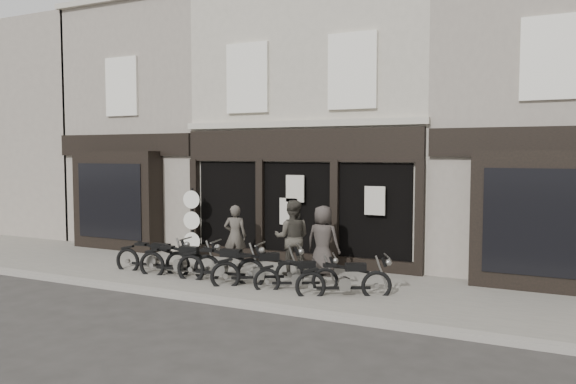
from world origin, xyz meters
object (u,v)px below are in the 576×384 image
at_px(motorcycle_1, 180,264).
at_px(motorcycle_2, 221,268).
at_px(motorcycle_0, 153,260).
at_px(motorcycle_3, 259,272).
at_px(man_right, 323,240).
at_px(advert_sign_post, 192,226).
at_px(motorcycle_5, 345,283).
at_px(man_centre, 292,238).
at_px(man_left, 235,236).
at_px(motorcycle_4, 297,279).

relative_size(motorcycle_1, motorcycle_2, 0.97).
bearing_deg(motorcycle_1, motorcycle_2, -10.44).
height_order(motorcycle_0, motorcycle_3, motorcycle_0).
bearing_deg(man_right, advert_sign_post, -5.35).
xyz_separation_m(motorcycle_0, motorcycle_1, (0.97, -0.12, 0.01)).
height_order(motorcycle_5, man_centre, man_centre).
relative_size(motorcycle_0, motorcycle_5, 1.15).
bearing_deg(motorcycle_1, motorcycle_3, -7.37).
bearing_deg(motorcycle_0, man_left, 38.28).
height_order(motorcycle_4, man_centre, man_centre).
height_order(motorcycle_4, advert_sign_post, advert_sign_post).
xyz_separation_m(motorcycle_0, motorcycle_4, (4.20, -0.05, -0.06)).
distance_m(motorcycle_4, advert_sign_post, 5.00).
bearing_deg(man_right, man_left, 2.48).
bearing_deg(motorcycle_5, motorcycle_3, 150.95).
bearing_deg(motorcycle_4, motorcycle_0, 152.09).
distance_m(motorcycle_2, motorcycle_3, 0.99).
bearing_deg(motorcycle_0, motorcycle_4, -6.72).
height_order(motorcycle_1, motorcycle_2, motorcycle_2).
distance_m(motorcycle_5, man_right, 2.18).
bearing_deg(motorcycle_1, motorcycle_4, -7.97).
relative_size(motorcycle_1, man_left, 1.33).
xyz_separation_m(motorcycle_1, motorcycle_5, (4.41, 0.02, -0.03)).
relative_size(motorcycle_2, man_centre, 1.22).
bearing_deg(motorcycle_1, man_left, 60.67).
distance_m(motorcycle_2, man_left, 1.88).
xyz_separation_m(motorcycle_2, man_centre, (1.21, 1.46, 0.63)).
height_order(motorcycle_1, motorcycle_4, motorcycle_1).
xyz_separation_m(motorcycle_1, advert_sign_post, (-1.23, 2.22, 0.64)).
bearing_deg(man_left, motorcycle_4, 127.96).
distance_m(motorcycle_0, motorcycle_2, 2.21).
distance_m(motorcycle_4, man_centre, 1.72).
bearing_deg(man_left, motorcycle_1, 49.02).
bearing_deg(motorcycle_4, advert_sign_post, 127.04).
relative_size(man_centre, advert_sign_post, 0.87).
relative_size(man_left, man_right, 0.95).
bearing_deg(motorcycle_4, man_right, 64.46).
distance_m(motorcycle_4, man_right, 1.77).
relative_size(motorcycle_4, advert_sign_post, 0.82).
bearing_deg(motorcycle_4, motorcycle_2, 155.60).
distance_m(motorcycle_0, motorcycle_1, 0.97).
height_order(motorcycle_1, man_right, man_right).
relative_size(motorcycle_2, motorcycle_3, 1.19).
xyz_separation_m(motorcycle_3, man_centre, (0.22, 1.36, 0.66)).
relative_size(motorcycle_0, man_left, 1.32).
bearing_deg(motorcycle_2, motorcycle_4, -4.74).
bearing_deg(motorcycle_0, motorcycle_5, -7.09).
bearing_deg(motorcycle_1, man_centre, 21.02).
bearing_deg(man_right, motorcycle_3, 61.12).
relative_size(motorcycle_5, man_right, 1.09).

